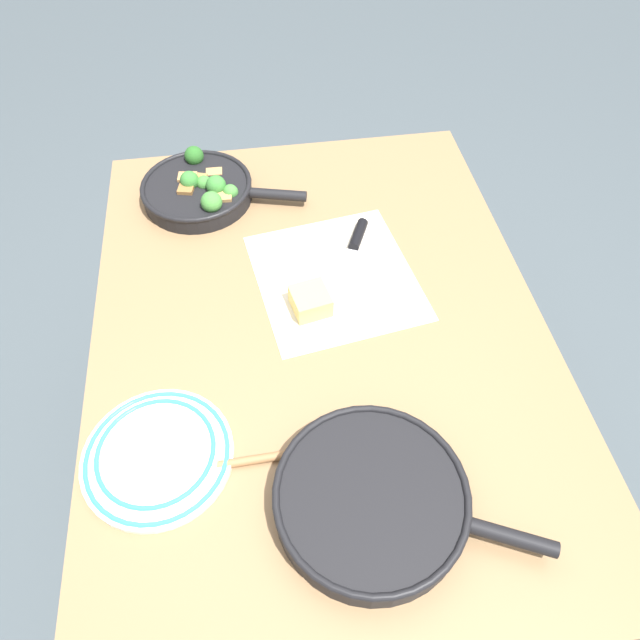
{
  "coord_description": "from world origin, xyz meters",
  "views": [
    {
      "loc": [
        -0.67,
        0.1,
        1.65
      ],
      "look_at": [
        0.0,
        0.0,
        0.78
      ],
      "focal_mm": 32.0,
      "sensor_mm": 36.0,
      "label": 1
    }
  ],
  "objects_px": {
    "skillet_broccoli": "(200,189)",
    "dinner_plate_stack": "(157,454)",
    "skillet_eggs": "(372,499)",
    "wooden_spoon": "(276,456)",
    "grater_knife": "(353,249)",
    "cheese_block": "(310,301)"
  },
  "relations": [
    {
      "from": "skillet_broccoli",
      "to": "dinner_plate_stack",
      "type": "relative_size",
      "value": 1.52
    },
    {
      "from": "skillet_broccoli",
      "to": "grater_knife",
      "type": "xyz_separation_m",
      "value": [
        -0.23,
        -0.32,
        -0.02
      ]
    },
    {
      "from": "wooden_spoon",
      "to": "cheese_block",
      "type": "distance_m",
      "value": 0.32
    },
    {
      "from": "grater_knife",
      "to": "wooden_spoon",
      "type": "bearing_deg",
      "value": 0.1
    },
    {
      "from": "skillet_broccoli",
      "to": "grater_knife",
      "type": "bearing_deg",
      "value": -20.56
    },
    {
      "from": "grater_knife",
      "to": "cheese_block",
      "type": "relative_size",
      "value": 2.7
    },
    {
      "from": "dinner_plate_stack",
      "to": "cheese_block",
      "type": "bearing_deg",
      "value": -46.36
    },
    {
      "from": "cheese_block",
      "to": "dinner_plate_stack",
      "type": "relative_size",
      "value": 0.34
    },
    {
      "from": "grater_knife",
      "to": "skillet_broccoli",
      "type": "bearing_deg",
      "value": -99.98
    },
    {
      "from": "dinner_plate_stack",
      "to": "skillet_eggs",
      "type": "bearing_deg",
      "value": -111.39
    },
    {
      "from": "skillet_broccoli",
      "to": "wooden_spoon",
      "type": "relative_size",
      "value": 1.0
    },
    {
      "from": "dinner_plate_stack",
      "to": "wooden_spoon",
      "type": "bearing_deg",
      "value": -98.72
    },
    {
      "from": "wooden_spoon",
      "to": "skillet_broccoli",
      "type": "bearing_deg",
      "value": 98.02
    },
    {
      "from": "skillet_eggs",
      "to": "wooden_spoon",
      "type": "distance_m",
      "value": 0.17
    },
    {
      "from": "wooden_spoon",
      "to": "cheese_block",
      "type": "height_order",
      "value": "cheese_block"
    },
    {
      "from": "skillet_broccoli",
      "to": "cheese_block",
      "type": "relative_size",
      "value": 4.46
    },
    {
      "from": "wooden_spoon",
      "to": "grater_knife",
      "type": "xyz_separation_m",
      "value": [
        0.45,
        -0.21,
        0.0
      ]
    },
    {
      "from": "skillet_eggs",
      "to": "dinner_plate_stack",
      "type": "height_order",
      "value": "skillet_eggs"
    },
    {
      "from": "dinner_plate_stack",
      "to": "skillet_broccoli",
      "type": "bearing_deg",
      "value": -7.46
    },
    {
      "from": "skillet_eggs",
      "to": "skillet_broccoli",
      "type": "bearing_deg",
      "value": 132.74
    },
    {
      "from": "wooden_spoon",
      "to": "dinner_plate_stack",
      "type": "xyz_separation_m",
      "value": [
        0.03,
        0.19,
        0.01
      ]
    },
    {
      "from": "skillet_eggs",
      "to": "wooden_spoon",
      "type": "height_order",
      "value": "skillet_eggs"
    }
  ]
}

